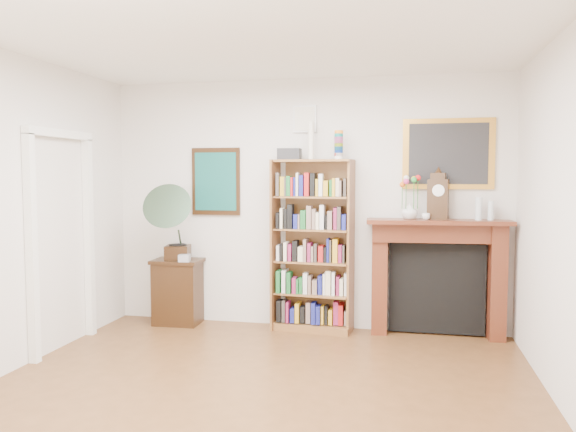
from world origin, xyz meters
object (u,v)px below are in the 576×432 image
at_px(gramophone, 172,218).
at_px(bottle_left, 479,209).
at_px(cd_stack, 184,258).
at_px(flower_vase, 410,211).
at_px(mantel_clock, 438,197).
at_px(bottle_right, 491,211).
at_px(bookshelf, 312,236).
at_px(fireplace, 437,267).
at_px(side_cabinet, 178,292).
at_px(teacup, 426,216).

distance_m(gramophone, bottle_left, 3.32).
xyz_separation_m(cd_stack, flower_vase, (2.47, 0.18, 0.55)).
distance_m(mantel_clock, bottle_right, 0.55).
bearing_deg(bookshelf, fireplace, 8.81).
relative_size(cd_stack, bottle_left, 0.50).
height_order(fireplace, flower_vase, flower_vase).
bearing_deg(bottle_right, side_cabinet, -178.61).
distance_m(flower_vase, bottle_left, 0.70).
bearing_deg(side_cabinet, fireplace, 0.00).
distance_m(side_cabinet, gramophone, 0.88).
bearing_deg(gramophone, side_cabinet, 79.64).
relative_size(cd_stack, flower_vase, 0.69).
bearing_deg(mantel_clock, flower_vase, -159.61).
xyz_separation_m(fireplace, mantel_clock, (-0.01, -0.02, 0.75)).
relative_size(teacup, bottle_left, 0.35).
bearing_deg(bookshelf, teacup, 4.63).
bearing_deg(cd_stack, bottle_right, 3.78).
relative_size(gramophone, mantel_clock, 1.79).
height_order(flower_vase, bottle_left, bottle_left).
distance_m(fireplace, teacup, 0.57).
height_order(bookshelf, side_cabinet, bookshelf).
bearing_deg(cd_stack, flower_vase, 4.16).
bearing_deg(cd_stack, fireplace, 5.09).
bearing_deg(bottle_right, mantel_clock, 179.18).
relative_size(bookshelf, side_cabinet, 2.90).
distance_m(teacup, bottle_right, 0.66).
bearing_deg(cd_stack, mantel_clock, 4.67).
height_order(bookshelf, fireplace, bookshelf).
distance_m(bookshelf, flower_vase, 1.08).
bearing_deg(side_cabinet, mantel_clock, -0.41).
distance_m(bookshelf, bottle_right, 1.89).
height_order(bookshelf, teacup, bookshelf).
relative_size(bookshelf, fireplace, 1.44).
height_order(side_cabinet, gramophone, gramophone).
height_order(side_cabinet, flower_vase, flower_vase).
distance_m(mantel_clock, bottle_left, 0.43).
bearing_deg(fireplace, gramophone, -178.61).
xyz_separation_m(cd_stack, mantel_clock, (2.76, 0.23, 0.70)).
distance_m(bookshelf, gramophone, 1.59).
height_order(fireplace, gramophone, gramophone).
xyz_separation_m(mantel_clock, teacup, (-0.12, -0.07, -0.20)).
height_order(teacup, bottle_right, bottle_right).
xyz_separation_m(bookshelf, teacup, (1.21, -0.03, 0.23)).
bearing_deg(bottle_left, fireplace, 172.48).
relative_size(mantel_clock, bottle_right, 2.45).
relative_size(bookshelf, gramophone, 2.49).
height_order(fireplace, mantel_clock, mantel_clock).
xyz_separation_m(teacup, bottle_left, (0.53, 0.04, 0.09)).
distance_m(gramophone, teacup, 2.79).
relative_size(cd_stack, bottle_right, 0.60).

